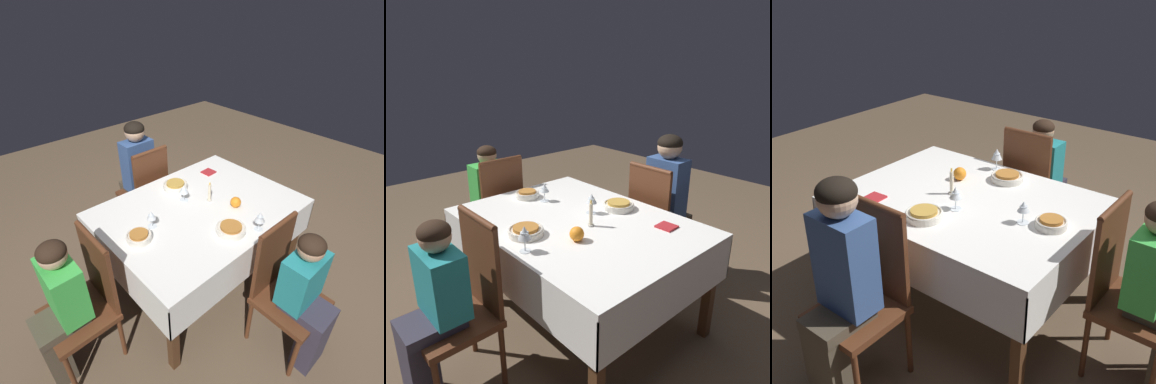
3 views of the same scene
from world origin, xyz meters
The scene contains 17 objects.
ground_plane centered at (0.00, 0.00, 0.00)m, with size 8.00×8.00×0.00m, color brown.
dining_table centered at (0.00, 0.00, 0.67)m, with size 1.56×1.15×0.75m.
chair_south centered at (-0.03, -0.82, 0.53)m, with size 0.42×0.42×1.00m.
chair_north centered at (-0.01, 0.82, 0.53)m, with size 0.42×0.42×1.00m.
chair_east centered at (1.02, 0.02, 0.53)m, with size 0.42×0.42×1.00m.
person_adult_denim centered at (-0.03, -0.98, 0.68)m, with size 0.30×0.34×1.21m.
person_child_teal centered at (-0.01, 0.99, 0.56)m, with size 0.30×0.33×1.03m.
person_child_green centered at (1.20, 0.02, 0.59)m, with size 0.33×0.30×1.07m.
bowl_south centered at (-0.04, -0.35, 0.78)m, with size 0.22×0.22×0.06m.
wine_glass_south centered at (0.03, -0.16, 0.86)m, with size 0.08×0.08×0.14m.
bowl_north centered at (0.05, 0.37, 0.78)m, with size 0.22×0.22×0.06m.
wine_glass_north centered at (-0.12, 0.49, 0.86)m, with size 0.08×0.08×0.15m.
bowl_east centered at (0.58, 0.00, 0.78)m, with size 0.18×0.18×0.06m.
wine_glass_east centered at (0.43, -0.05, 0.85)m, with size 0.07×0.07×0.13m.
candle_centerpiece centered at (-0.12, -0.01, 0.82)m, with size 0.04×0.04×0.18m.
orange_fruit centered at (-0.21, 0.19, 0.80)m, with size 0.09×0.09×0.09m, color orange.
napkin_red_folded centered at (-0.45, -0.35, 0.76)m, with size 0.12×0.12×0.01m.
Camera 2 is at (-1.69, 1.50, 1.77)m, focal length 35.00 mm.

